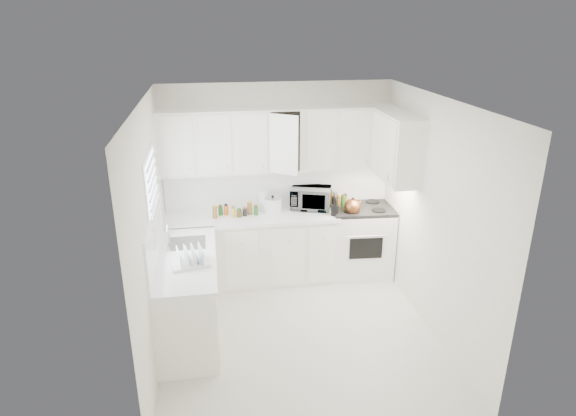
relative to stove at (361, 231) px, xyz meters
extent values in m
plane|color=silver|center=(-1.10, -1.29, -0.63)|extent=(3.20, 3.20, 0.00)
plane|color=white|center=(-1.10, -1.29, 1.97)|extent=(3.20, 3.20, 0.00)
plane|color=white|center=(-1.10, 0.31, 0.67)|extent=(3.00, 0.00, 3.00)
plane|color=white|center=(-1.10, -2.89, 0.67)|extent=(3.00, 0.00, 3.00)
plane|color=white|center=(-2.60, -1.29, 0.67)|extent=(0.00, 3.20, 3.20)
plane|color=white|center=(0.40, -1.29, 0.67)|extent=(0.00, 3.20, 3.20)
cube|color=white|center=(-1.49, 0.00, 0.30)|extent=(2.24, 0.64, 0.05)
cube|color=white|center=(-2.29, -1.09, 0.30)|extent=(0.64, 1.62, 0.05)
cube|color=white|center=(-1.10, 0.30, 0.60)|extent=(2.98, 0.02, 0.55)
cube|color=white|center=(-2.59, -1.09, 0.60)|extent=(0.02, 1.60, 0.55)
imported|color=gray|center=(-0.68, 0.13, 0.50)|extent=(0.58, 0.43, 0.35)
cylinder|color=white|center=(-1.31, 0.13, 0.46)|extent=(0.12, 0.12, 0.27)
cylinder|color=brown|center=(-1.95, 0.13, 0.39)|extent=(0.06, 0.06, 0.13)
cylinder|color=#2B6220|center=(-1.87, 0.04, 0.39)|extent=(0.06, 0.06, 0.13)
cylinder|color=#D25C1C|center=(-1.80, 0.13, 0.39)|extent=(0.06, 0.06, 0.13)
cylinder|color=gold|center=(-1.72, 0.04, 0.39)|extent=(0.06, 0.06, 0.13)
cylinder|color=#4E4116|center=(-1.65, 0.13, 0.39)|extent=(0.06, 0.06, 0.13)
cylinder|color=black|center=(-1.57, 0.04, 0.39)|extent=(0.06, 0.06, 0.13)
cylinder|color=brown|center=(-1.50, 0.13, 0.39)|extent=(0.06, 0.06, 0.13)
cylinder|color=#2B6220|center=(-1.42, 0.04, 0.39)|extent=(0.06, 0.06, 0.13)
cylinder|color=#D25C1C|center=(-0.52, 0.17, 0.42)|extent=(0.06, 0.06, 0.19)
cylinder|color=gold|center=(-0.46, 0.11, 0.42)|extent=(0.06, 0.06, 0.19)
cylinder|color=#4E4116|center=(-0.41, 0.17, 0.42)|extent=(0.06, 0.06, 0.19)
cylinder|color=black|center=(-0.35, 0.11, 0.42)|extent=(0.06, 0.06, 0.19)
cylinder|color=brown|center=(-0.30, 0.17, 0.42)|extent=(0.06, 0.06, 0.19)
cylinder|color=#2B6220|center=(-0.24, 0.11, 0.42)|extent=(0.06, 0.06, 0.19)
cylinder|color=#D25C1C|center=(-0.19, 0.17, 0.42)|extent=(0.06, 0.06, 0.19)
camera|label=1|loc=(-1.97, -5.99, 2.72)|focal=31.06mm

